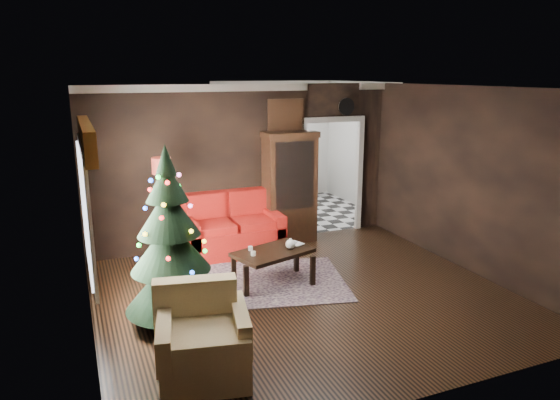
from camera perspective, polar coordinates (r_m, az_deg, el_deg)
name	(u,v)px	position (r m, az deg, el deg)	size (l,w,h in m)	color
floor	(305,295)	(7.20, 2.77, -10.54)	(5.50, 5.50, 0.00)	black
ceiling	(307,88)	(6.55, 3.07, 12.35)	(5.50, 5.50, 0.00)	white
wall_back	(245,166)	(9.01, -3.88, 3.81)	(5.50, 5.50, 0.00)	black
wall_front	(428,259)	(4.70, 16.09, -6.30)	(5.50, 5.50, 0.00)	black
wall_left	(83,219)	(6.13, -21.07, -1.97)	(5.50, 5.50, 0.00)	black
wall_right	(471,181)	(8.27, 20.44, 2.04)	(5.50, 5.50, 0.00)	black
doorway	(331,178)	(9.74, 5.68, 2.44)	(1.10, 0.10, 2.10)	white
left_window	(85,210)	(6.31, -20.81, -1.03)	(0.05, 1.60, 1.40)	white
valance	(86,138)	(6.16, -20.72, 6.43)	(0.12, 2.10, 0.35)	brown
kitchen_floor	(298,212)	(11.29, 1.99, -1.36)	(3.00, 3.00, 0.00)	silver
kitchen_window	(273,128)	(12.29, -0.75, 7.97)	(0.70, 0.06, 0.70)	white
rug	(263,282)	(7.60, -1.91, -9.10)	(2.37, 1.72, 0.01)	#3B2430
loveseat	(232,224)	(8.68, -5.34, -2.71)	(1.70, 0.90, 1.00)	maroon
curio_cabinet	(290,190)	(9.15, 1.08, 1.13)	(0.90, 0.45, 1.90)	black
floor_lamp	(164,217)	(8.10, -12.74, -1.81)	(0.31, 0.31, 1.84)	black
christmas_tree	(170,241)	(6.21, -12.14, -4.50)	(1.13, 1.13, 2.15)	black
armchair	(204,334)	(5.31, -8.48, -14.55)	(0.91, 0.91, 0.93)	beige
coffee_table	(273,267)	(7.47, -0.81, -7.42)	(1.09, 0.66, 0.49)	black
teapot	(290,244)	(7.43, 1.16, -4.90)	(0.16, 0.16, 0.15)	white
cup_a	(250,248)	(7.40, -3.30, -5.38)	(0.07, 0.07, 0.06)	white
cup_b	(253,253)	(7.19, -2.99, -5.95)	(0.07, 0.07, 0.06)	white
book	(291,238)	(7.57, 1.28, -4.23)	(0.17, 0.02, 0.23)	tan
wall_clock	(346,107)	(9.64, 7.35, 10.26)	(0.32, 0.32, 0.06)	white
painting	(286,116)	(9.13, 0.65, 9.35)	(0.62, 0.05, 0.52)	tan
kitchen_counter	(277,182)	(12.26, -0.30, 2.03)	(1.80, 0.60, 0.90)	silver
kitchen_table	(291,200)	(10.82, 1.21, 0.00)	(0.70, 0.70, 0.75)	brown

